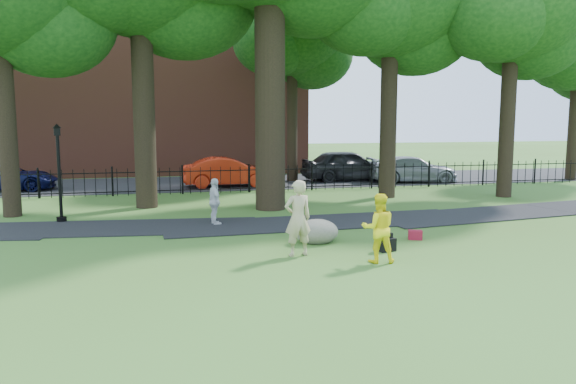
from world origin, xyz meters
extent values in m
plane|color=#3B591F|center=(0.00, 0.00, 0.00)|extent=(120.00, 120.00, 0.00)
cube|color=black|center=(1.00, 3.90, 0.00)|extent=(36.07, 3.85, 0.03)
cube|color=black|center=(0.00, 16.00, 0.00)|extent=(80.00, 7.00, 0.02)
cube|color=black|center=(0.00, 12.00, 1.02)|extent=(44.00, 0.04, 0.04)
cube|color=black|center=(0.00, 12.00, 0.18)|extent=(44.00, 0.04, 0.04)
cube|color=brown|center=(-4.00, 24.00, 6.00)|extent=(18.00, 8.00, 12.00)
cylinder|color=black|center=(0.00, 7.00, 5.25)|extent=(1.10, 1.10, 10.50)
cylinder|color=black|center=(-9.00, 7.50, 3.85)|extent=(0.60, 0.60, 7.70)
ellipsoid|color=#0E3510|center=(-7.65, 8.25, 6.82)|extent=(4.80, 4.80, 4.08)
cylinder|color=black|center=(-4.50, 8.50, 4.55)|extent=(0.80, 0.80, 9.10)
cylinder|color=black|center=(5.50, 9.00, 4.20)|extent=(0.70, 0.70, 8.40)
ellipsoid|color=#0E3510|center=(6.98, 9.82, 7.44)|extent=(5.28, 5.28, 4.49)
ellipsoid|color=#0E3510|center=(4.18, 8.34, 7.92)|extent=(4.95, 4.95, 4.21)
cylinder|color=black|center=(10.50, 8.00, 4.02)|extent=(0.64, 0.64, 8.05)
ellipsoid|color=#0E3510|center=(11.89, 8.78, 7.13)|extent=(4.96, 4.96, 4.22)
ellipsoid|color=#0E3510|center=(9.26, 7.38, 7.59)|extent=(4.65, 4.65, 3.95)
imported|color=tan|center=(-0.75, -0.19, 0.94)|extent=(0.74, 0.53, 1.88)
imported|color=yellow|center=(0.93, -1.23, 0.82)|extent=(0.90, 0.76, 1.63)
imported|color=silver|center=(-2.33, 4.29, 0.75)|extent=(0.54, 0.93, 1.50)
ellipsoid|color=slate|center=(0.11, 1.13, 0.35)|extent=(1.46, 1.30, 0.70)
cylinder|color=black|center=(-7.16, 5.91, 1.41)|extent=(0.11, 0.11, 2.82)
cylinder|color=black|center=(-7.16, 5.91, 0.09)|extent=(0.32, 0.32, 0.18)
cube|color=black|center=(-7.16, 5.91, 2.95)|extent=(0.23, 0.23, 0.26)
cone|color=black|center=(-7.16, 5.91, 3.13)|extent=(0.28, 0.28, 0.14)
cube|color=black|center=(1.56, -0.24, 0.17)|extent=(0.50, 0.39, 0.33)
cube|color=maroon|center=(2.90, 0.87, 0.13)|extent=(0.44, 0.36, 0.26)
imported|color=red|center=(-0.69, 14.27, 0.73)|extent=(4.48, 1.63, 1.47)
imported|color=#0A0E36|center=(-10.96, 15.03, 0.62)|extent=(4.48, 2.08, 1.24)
imported|color=black|center=(5.98, 15.50, 0.85)|extent=(4.98, 2.03, 1.69)
imported|color=#92939A|center=(9.10, 14.01, 0.68)|extent=(4.91, 2.51, 1.37)
camera|label=1|loc=(-4.06, -13.30, 3.36)|focal=35.00mm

